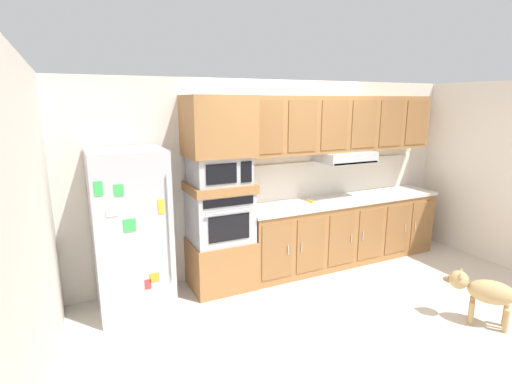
# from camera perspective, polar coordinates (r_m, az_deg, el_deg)

# --- Properties ---
(ground_plane) EXTENTS (9.60, 9.60, 0.00)m
(ground_plane) POSITION_cam_1_polar(r_m,az_deg,el_deg) (4.85, 9.55, -14.55)
(ground_plane) COLOR beige
(back_kitchen_wall) EXTENTS (6.20, 0.12, 2.50)m
(back_kitchen_wall) POSITION_cam_1_polar(r_m,az_deg,el_deg) (5.34, 3.18, 2.40)
(back_kitchen_wall) COLOR beige
(back_kitchen_wall) RESTS_ON ground
(side_panel_left) EXTENTS (0.12, 7.10, 2.50)m
(side_panel_left) POSITION_cam_1_polar(r_m,az_deg,el_deg) (3.62, -28.83, -4.38)
(side_panel_left) COLOR beige
(side_panel_left) RESTS_ON ground
(side_panel_right) EXTENTS (0.12, 7.10, 2.50)m
(side_panel_right) POSITION_cam_1_polar(r_m,az_deg,el_deg) (6.45, 30.77, 2.43)
(side_panel_right) COLOR silver
(side_panel_right) RESTS_ON ground
(refrigerator) EXTENTS (0.76, 0.73, 1.76)m
(refrigerator) POSITION_cam_1_polar(r_m,az_deg,el_deg) (4.40, -17.66, -5.50)
(refrigerator) COLOR #ADADB2
(refrigerator) RESTS_ON ground
(oven_base_cabinet) EXTENTS (0.74, 0.62, 0.60)m
(oven_base_cabinet) POSITION_cam_1_polar(r_m,az_deg,el_deg) (4.90, -5.11, -10.23)
(oven_base_cabinet) COLOR #996638
(oven_base_cabinet) RESTS_ON ground
(built_in_oven) EXTENTS (0.70, 0.62, 0.60)m
(built_in_oven) POSITION_cam_1_polar(r_m,az_deg,el_deg) (4.70, -5.24, -3.50)
(built_in_oven) COLOR #A8AAAF
(built_in_oven) RESTS_ON oven_base_cabinet
(appliance_mid_shelf) EXTENTS (0.74, 0.62, 0.10)m
(appliance_mid_shelf) POSITION_cam_1_polar(r_m,az_deg,el_deg) (4.61, -5.34, 0.68)
(appliance_mid_shelf) COLOR #996638
(appliance_mid_shelf) RESTS_ON built_in_oven
(microwave) EXTENTS (0.64, 0.54, 0.32)m
(microwave) POSITION_cam_1_polar(r_m,az_deg,el_deg) (4.57, -5.39, 3.24)
(microwave) COLOR #A8AAAF
(microwave) RESTS_ON appliance_mid_shelf
(appliance_upper_cabinet) EXTENTS (0.74, 0.62, 0.68)m
(appliance_upper_cabinet) POSITION_cam_1_polar(r_m,az_deg,el_deg) (4.52, -5.54, 9.51)
(appliance_upper_cabinet) COLOR #996638
(appliance_upper_cabinet) RESTS_ON microwave
(lower_cabinet_run) EXTENTS (2.92, 0.63, 0.88)m
(lower_cabinet_run) POSITION_cam_1_polar(r_m,az_deg,el_deg) (5.71, 12.40, -5.58)
(lower_cabinet_run) COLOR #996638
(lower_cabinet_run) RESTS_ON ground
(countertop_slab) EXTENTS (2.96, 0.64, 0.04)m
(countertop_slab) POSITION_cam_1_polar(r_m,az_deg,el_deg) (5.58, 12.60, -1.09)
(countertop_slab) COLOR beige
(countertop_slab) RESTS_ON lower_cabinet_run
(backsplash_panel) EXTENTS (2.96, 0.02, 0.50)m
(backsplash_panel) POSITION_cam_1_polar(r_m,az_deg,el_deg) (5.75, 10.96, 2.14)
(backsplash_panel) COLOR silver
(backsplash_panel) RESTS_ON countertop_slab
(upper_cabinet_with_hood) EXTENTS (2.92, 0.48, 0.88)m
(upper_cabinet_with_hood) POSITION_cam_1_polar(r_m,az_deg,el_deg) (5.53, 12.35, 9.31)
(upper_cabinet_with_hood) COLOR #996638
(upper_cabinet_with_hood) RESTS_ON backsplash_panel
(screwdriver) EXTENTS (0.14, 0.13, 0.03)m
(screwdriver) POSITION_cam_1_polar(r_m,az_deg,el_deg) (5.28, 7.98, -1.32)
(screwdriver) COLOR yellow
(screwdriver) RESTS_ON countertop_slab
(dog) EXTENTS (0.51, 0.68, 0.54)m
(dog) POSITION_cam_1_polar(r_m,az_deg,el_deg) (4.70, 30.11, -12.31)
(dog) COLOR tan
(dog) RESTS_ON ground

